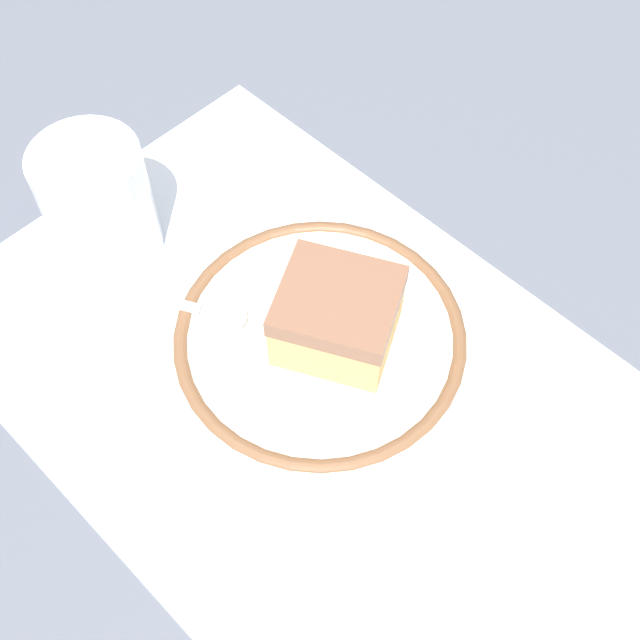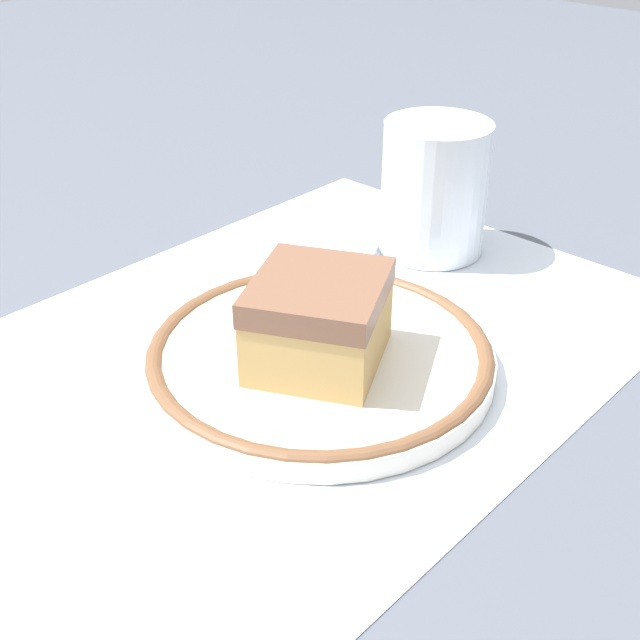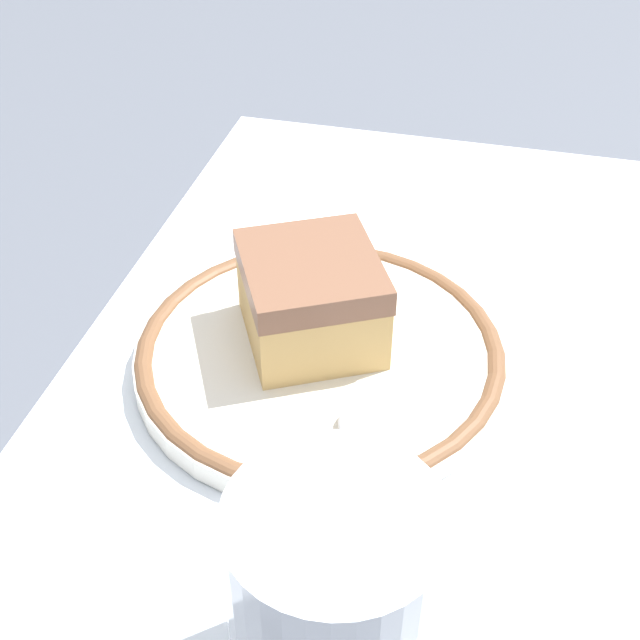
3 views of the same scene
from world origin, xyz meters
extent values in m
plane|color=#4C515B|center=(0.00, 0.00, 0.00)|extent=(2.40, 2.40, 0.00)
cube|color=silver|center=(0.00, 0.00, 0.00)|extent=(0.53, 0.34, 0.00)
cylinder|color=silver|center=(-0.03, 0.03, 0.01)|extent=(0.21, 0.21, 0.01)
torus|color=brown|center=(-0.03, 0.03, 0.01)|extent=(0.21, 0.21, 0.01)
cube|color=tan|center=(-0.02, 0.03, 0.03)|extent=(0.10, 0.10, 0.04)
cube|color=brown|center=(-0.02, 0.03, 0.06)|extent=(0.10, 0.10, 0.01)
ellipsoid|color=silver|center=(-0.08, -0.01, 0.02)|extent=(0.04, 0.04, 0.01)
cylinder|color=silver|center=(-0.14, -0.04, 0.02)|extent=(0.08, 0.05, 0.01)
cylinder|color=silver|center=(-0.20, -0.02, 0.05)|extent=(0.08, 0.08, 0.10)
cylinder|color=#B7722D|center=(-0.20, -0.02, 0.02)|extent=(0.07, 0.07, 0.03)
cube|color=white|center=(0.13, 0.06, 0.00)|extent=(0.15, 0.17, 0.00)
camera|label=1|loc=(0.19, -0.19, 0.51)|focal=46.54mm
camera|label=2|loc=(0.28, 0.31, 0.28)|focal=46.52mm
camera|label=3|loc=(-0.38, -0.06, 0.33)|focal=48.28mm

